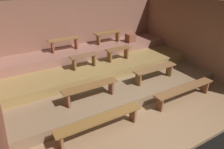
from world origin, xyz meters
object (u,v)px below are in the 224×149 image
(bench_floor_right, at_px, (185,90))
(bench_middle_left, at_px, (84,59))
(bench_upper_left, at_px, (64,42))
(bench_upper_right, at_px, (108,35))
(bench_lower_right, at_px, (155,70))
(wooden_crate_upper, at_px, (130,38))
(bench_middle_right, at_px, (118,52))
(bench_floor_left, at_px, (100,121))
(bench_lower_left, at_px, (90,88))

(bench_floor_right, relative_size, bench_middle_left, 2.30)
(bench_upper_left, xyz_separation_m, bench_upper_right, (1.63, 0.00, 0.00))
(bench_lower_right, xyz_separation_m, wooden_crate_upper, (0.57, 2.04, 0.36))
(bench_middle_right, bearing_deg, bench_floor_left, -129.43)
(bench_lower_left, height_order, bench_lower_right, same)
(bench_floor_left, relative_size, bench_upper_left, 1.86)
(bench_lower_left, xyz_separation_m, bench_upper_right, (1.83, 2.35, 0.51))
(bench_upper_right, distance_m, wooden_crate_upper, 0.84)
(bench_floor_left, distance_m, bench_floor_right, 2.50)
(bench_lower_right, height_order, bench_upper_left, bench_upper_left)
(wooden_crate_upper, bearing_deg, bench_floor_left, -133.64)
(wooden_crate_upper, bearing_deg, bench_upper_left, 172.62)
(bench_floor_left, distance_m, bench_lower_left, 0.99)
(bench_floor_right, xyz_separation_m, bench_lower_right, (-0.23, 0.93, 0.25))
(bench_lower_left, bearing_deg, bench_middle_left, 72.11)
(bench_lower_left, distance_m, bench_middle_left, 1.40)
(bench_lower_left, bearing_deg, wooden_crate_upper, 38.11)
(bench_middle_left, xyz_separation_m, bench_upper_right, (1.41, 1.04, 0.27))
(bench_floor_right, height_order, bench_lower_right, bench_lower_right)
(bench_lower_right, distance_m, wooden_crate_upper, 2.15)
(bench_middle_left, distance_m, bench_middle_right, 1.19)
(bench_lower_right, distance_m, bench_middle_right, 1.40)
(bench_middle_left, bearing_deg, bench_floor_left, -106.29)
(bench_upper_right, bearing_deg, bench_floor_right, -82.45)
(bench_lower_left, xyz_separation_m, bench_lower_right, (2.04, 0.00, 0.00))
(bench_middle_right, distance_m, wooden_crate_upper, 1.24)
(bench_floor_left, xyz_separation_m, bench_lower_right, (2.27, 0.93, 0.25))
(bench_lower_right, relative_size, bench_middle_right, 1.68)
(bench_lower_right, height_order, bench_upper_right, bench_upper_right)
(bench_middle_right, height_order, bench_upper_right, bench_upper_right)
(bench_lower_left, relative_size, wooden_crate_upper, 4.72)
(bench_lower_right, relative_size, bench_middle_left, 1.68)
(bench_middle_left, height_order, bench_upper_left, bench_upper_left)
(bench_floor_left, distance_m, bench_lower_right, 2.46)
(bench_floor_right, bearing_deg, bench_lower_left, 157.70)
(bench_floor_right, bearing_deg, bench_floor_left, 180.00)
(bench_upper_left, bearing_deg, bench_floor_right, -57.83)
(bench_floor_right, xyz_separation_m, bench_lower_left, (-2.27, 0.93, 0.25))
(bench_middle_left, xyz_separation_m, wooden_crate_upper, (2.18, 0.73, 0.13))
(bench_upper_right, bearing_deg, wooden_crate_upper, -21.99)
(bench_floor_right, relative_size, bench_upper_right, 1.86)
(bench_lower_right, bearing_deg, bench_middle_left, 140.87)
(bench_floor_right, height_order, bench_middle_left, bench_middle_left)
(bench_lower_left, xyz_separation_m, bench_middle_right, (1.61, 1.31, 0.24))
(bench_upper_left, bearing_deg, wooden_crate_upper, -7.38)
(bench_floor_left, xyz_separation_m, bench_upper_right, (2.06, 3.28, 0.76))
(bench_middle_right, xyz_separation_m, wooden_crate_upper, (0.99, 0.73, 0.13))
(bench_middle_left, distance_m, bench_upper_left, 1.10)
(bench_floor_right, height_order, bench_middle_right, bench_middle_right)
(bench_lower_left, relative_size, bench_upper_left, 1.35)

